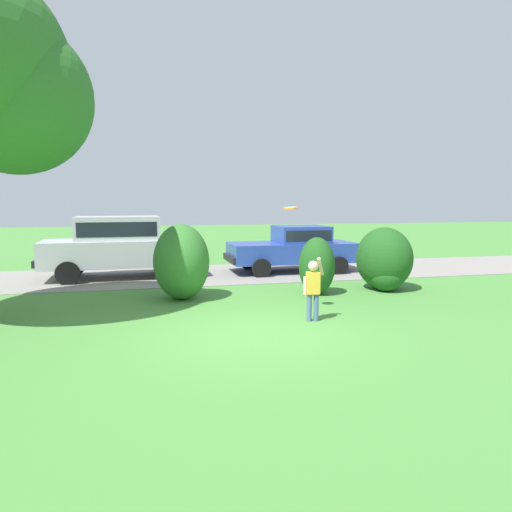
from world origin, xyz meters
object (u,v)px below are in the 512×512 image
Objects in this scene: child_thrower at (313,286)px; frisbee at (290,208)px; parked_suv at (118,244)px; parked_sedan at (295,247)px.

frisbee is at bearing 114.80° from child_thrower.
child_thrower is (4.02, -6.44, -0.36)m from parked_suv.
parked_sedan is at bearing 75.13° from child_thrower.
parked_sedan is 0.93× the size of parked_suv.
parked_sedan reaches higher than child_thrower.
parked_sedan is 15.59× the size of frisbee.
frisbee is at bearing -57.28° from parked_suv.
child_thrower is (-1.70, -6.42, -0.13)m from parked_sedan.
frisbee reaches higher than parked_sedan.
child_thrower is at bearing -104.87° from parked_sedan.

